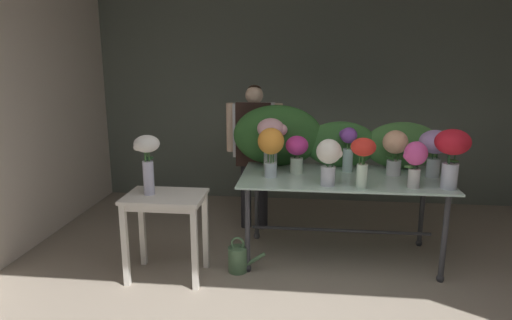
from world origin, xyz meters
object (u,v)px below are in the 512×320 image
object	(u,v)px
vase_blush_peonies	(271,137)
watering_can	(238,259)
florist	(254,141)
vase_sunset_lilies	(271,146)
display_table_glass	(342,188)
side_table_white	(165,208)
vase_ivory_roses	(329,158)
vase_lilac_snapdragons	(435,146)
vase_fuchsia_dahlias	(415,160)
vase_peach_freesia	(395,148)
vase_magenta_carnations	(297,151)
vase_violet_stock	(348,146)
vase_scarlet_tulips	(363,155)
vase_crimson_anemones	(452,150)
vase_white_roses_tall	(147,156)

from	to	relation	value
vase_blush_peonies	watering_can	size ratio (longest dim) A/B	1.49
florist	vase_sunset_lilies	xyz separation A→B (m)	(0.25, -0.82, 0.12)
display_table_glass	watering_can	distance (m)	1.20
vase_sunset_lilies	watering_can	world-z (taller)	vase_sunset_lilies
side_table_white	vase_ivory_roses	size ratio (longest dim) A/B	1.86
florist	vase_lilac_snapdragons	distance (m)	1.90
vase_sunset_lilies	vase_fuchsia_dahlias	size ratio (longest dim) A/B	1.15
side_table_white	vase_lilac_snapdragons	world-z (taller)	vase_lilac_snapdragons
display_table_glass	florist	world-z (taller)	florist
florist	vase_peach_freesia	distance (m)	1.56
vase_magenta_carnations	vase_blush_peonies	world-z (taller)	vase_blush_peonies
side_table_white	florist	xyz separation A→B (m)	(0.65, 1.27, 0.38)
vase_violet_stock	vase_peach_freesia	bearing A→B (deg)	-11.28
watering_can	vase_blush_peonies	bearing A→B (deg)	66.43
vase_fuchsia_dahlias	vase_lilac_snapdragons	bearing A→B (deg)	56.00
vase_lilac_snapdragons	watering_can	bearing A→B (deg)	-165.43
vase_lilac_snapdragons	vase_ivory_roses	bearing A→B (deg)	-158.39
vase_scarlet_tulips	vase_ivory_roses	bearing A→B (deg)	167.74
vase_scarlet_tulips	vase_peach_freesia	size ratio (longest dim) A/B	1.02
display_table_glass	florist	distance (m)	1.22
display_table_glass	vase_lilac_snapdragons	world-z (taller)	vase_lilac_snapdragons
vase_magenta_carnations	vase_peach_freesia	bearing A→B (deg)	1.83
vase_blush_peonies	vase_fuchsia_dahlias	bearing A→B (deg)	-21.48
florist	watering_can	xyz separation A→B (m)	(-0.02, -1.11, -0.91)
vase_violet_stock	vase_ivory_roses	world-z (taller)	vase_violet_stock
vase_violet_stock	vase_ivory_roses	xyz separation A→B (m)	(-0.21, -0.52, -0.01)
vase_fuchsia_dahlias	vase_crimson_anemones	xyz separation A→B (m)	(0.30, 0.01, 0.09)
vase_sunset_lilies	vase_white_roses_tall	xyz separation A→B (m)	(-1.04, -0.45, -0.03)
vase_violet_stock	vase_white_roses_tall	distance (m)	1.93
vase_violet_stock	vase_crimson_anemones	xyz separation A→B (m)	(0.83, -0.50, 0.08)
vase_ivory_roses	vase_peach_freesia	distance (m)	0.78
vase_violet_stock	vase_peach_freesia	world-z (taller)	vase_violet_stock
vase_crimson_anemones	vase_violet_stock	bearing A→B (deg)	148.94
vase_sunset_lilies	vase_white_roses_tall	bearing A→B (deg)	-156.39
vase_fuchsia_dahlias	vase_lilac_snapdragons	world-z (taller)	vase_lilac_snapdragons
side_table_white	vase_ivory_roses	xyz separation A→B (m)	(1.43, 0.23, 0.44)
vase_crimson_anemones	vase_lilac_snapdragons	size ratio (longest dim) A/B	1.15
vase_violet_stock	vase_lilac_snapdragons	xyz separation A→B (m)	(0.79, -0.12, 0.04)
vase_peach_freesia	watering_can	bearing A→B (deg)	-160.91
vase_ivory_roses	vase_scarlet_tulips	xyz separation A→B (m)	(0.28, -0.06, 0.05)
side_table_white	vase_sunset_lilies	distance (m)	1.12
display_table_glass	vase_ivory_roses	bearing A→B (deg)	-115.17
vase_ivory_roses	vase_scarlet_tulips	world-z (taller)	vase_scarlet_tulips
vase_magenta_carnations	vase_ivory_roses	size ratio (longest dim) A/B	0.89
vase_magenta_carnations	vase_ivory_roses	xyz separation A→B (m)	(0.29, -0.40, 0.02)
side_table_white	vase_peach_freesia	distance (m)	2.23
display_table_glass	watering_can	size ratio (longest dim) A/B	5.52
vase_fuchsia_dahlias	watering_can	xyz separation A→B (m)	(-1.55, -0.08, -0.98)
watering_can	display_table_glass	bearing A→B (deg)	22.68
vase_lilac_snapdragons	display_table_glass	bearing A→B (deg)	-175.34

